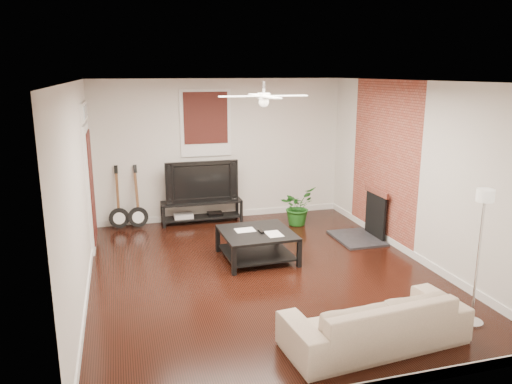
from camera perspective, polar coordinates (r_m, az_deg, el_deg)
room at (r=7.05m, az=0.88°, el=1.23°), size 5.01×6.01×2.81m
brick_accent at (r=8.94m, az=14.50°, el=3.46°), size 0.02×2.20×2.80m
fireplace at (r=9.01m, az=12.56°, el=-2.50°), size 0.80×1.10×0.92m
window_back at (r=9.76m, az=-5.83°, el=7.92°), size 1.00×0.06×1.30m
door_left at (r=8.68m, az=-18.65°, el=1.87°), size 0.08×1.00×2.50m
tv_stand at (r=9.88m, az=-6.27°, el=-2.25°), size 1.58×0.42×0.44m
tv at (r=9.74m, az=-6.39°, el=1.34°), size 1.42×0.19×0.82m
coffee_table at (r=7.92m, az=0.09°, el=-6.16°), size 1.14×1.14×0.46m
sofa at (r=5.71m, az=13.57°, el=-14.11°), size 2.09×0.98×0.59m
floor_lamp at (r=6.30m, az=24.27°, el=-6.98°), size 0.30×0.30×1.66m
potted_plant at (r=9.67m, az=4.79°, el=-1.65°), size 0.88×0.87×0.74m
guitar_left at (r=9.63m, az=-15.67°, el=-0.67°), size 0.38×0.27×1.23m
guitar_right at (r=9.61m, az=-13.58°, el=-0.58°), size 0.40×0.30×1.23m
ceiling_fan at (r=6.89m, az=0.91°, el=11.02°), size 1.24×1.24×0.32m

